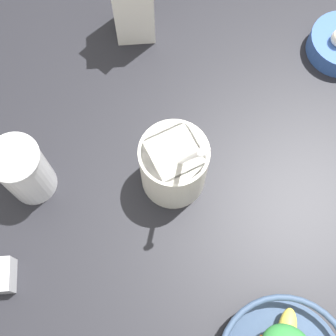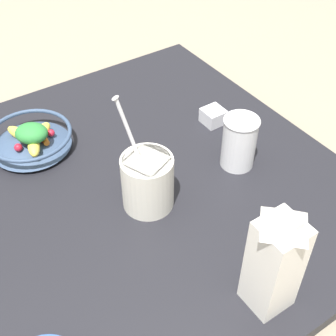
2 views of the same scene
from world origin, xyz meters
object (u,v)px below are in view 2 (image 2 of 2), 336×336
(drinking_cup, at_px, (239,141))
(spice_jar, at_px, (213,117))
(milk_carton, at_px, (276,259))
(fruit_bowl, at_px, (31,138))
(yogurt_tub, at_px, (147,180))

(drinking_cup, distance_m, spice_jar, 0.18)
(milk_carton, xyz_separation_m, spice_jar, (0.25, 0.47, -0.10))
(milk_carton, distance_m, drinking_cup, 0.37)
(fruit_bowl, xyz_separation_m, spice_jar, (0.44, -0.16, -0.02))
(drinking_cup, bearing_deg, spice_jar, 71.72)
(yogurt_tub, distance_m, spice_jar, 0.34)
(yogurt_tub, xyz_separation_m, spice_jar, (0.30, 0.15, -0.05))
(yogurt_tub, relative_size, spice_jar, 4.81)
(milk_carton, relative_size, yogurt_tub, 0.93)
(fruit_bowl, relative_size, spice_jar, 3.78)
(milk_carton, relative_size, drinking_cup, 1.86)
(milk_carton, height_order, yogurt_tub, yogurt_tub)
(yogurt_tub, height_order, spice_jar, yogurt_tub)
(fruit_bowl, bearing_deg, drinking_cup, -39.89)
(spice_jar, bearing_deg, fruit_bowl, 159.65)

